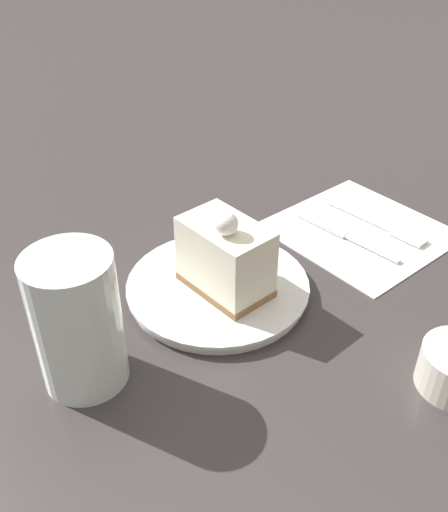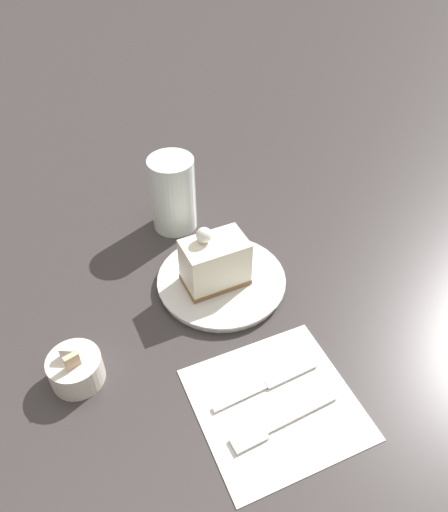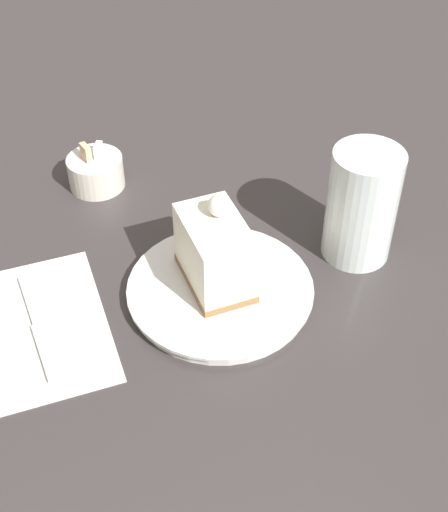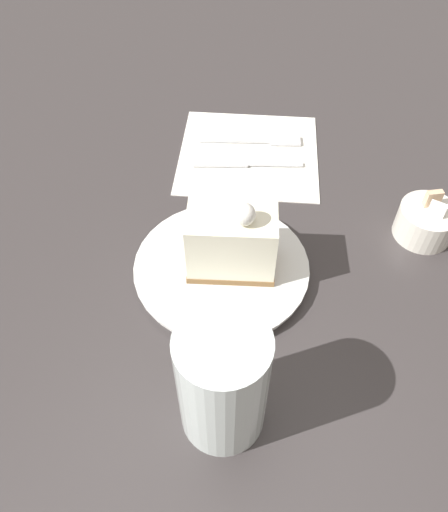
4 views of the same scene
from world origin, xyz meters
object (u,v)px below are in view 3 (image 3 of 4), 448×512
object	(u,v)px
plate	(220,290)
knife	(41,335)
drinking_glass	(362,205)
cake_slice	(215,252)
sugar_bowl	(96,171)

from	to	relation	value
plate	knife	distance (m)	0.20
drinking_glass	cake_slice	bearing A→B (deg)	-174.96
sugar_bowl	drinking_glass	xyz separation A→B (m)	(0.28, -0.22, 0.05)
plate	sugar_bowl	bearing A→B (deg)	112.16
cake_slice	sugar_bowl	distance (m)	0.26
plate	sugar_bowl	xyz separation A→B (m)	(-0.10, 0.25, 0.01)
cake_slice	drinking_glass	size ratio (longest dim) A/B	0.77
plate	knife	size ratio (longest dim) A/B	1.30
knife	sugar_bowl	size ratio (longest dim) A/B	2.19
cake_slice	sugar_bowl	bearing A→B (deg)	107.42
sugar_bowl	cake_slice	bearing A→B (deg)	-67.25
drinking_glass	sugar_bowl	bearing A→B (deg)	141.69
drinking_glass	knife	bearing A→B (deg)	-174.85
plate	cake_slice	size ratio (longest dim) A/B	1.96
cake_slice	knife	bearing A→B (deg)	179.92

